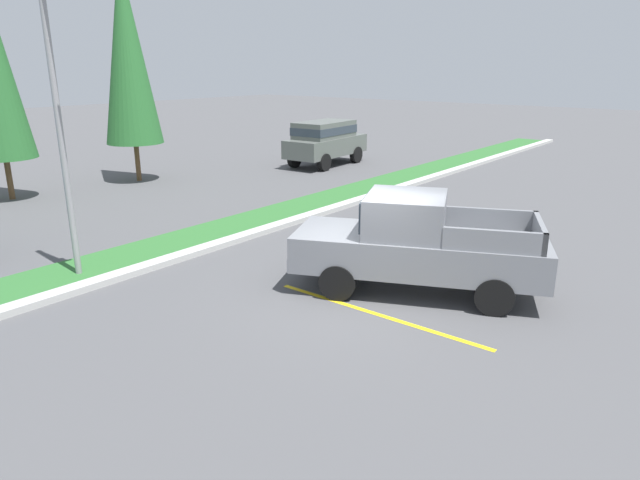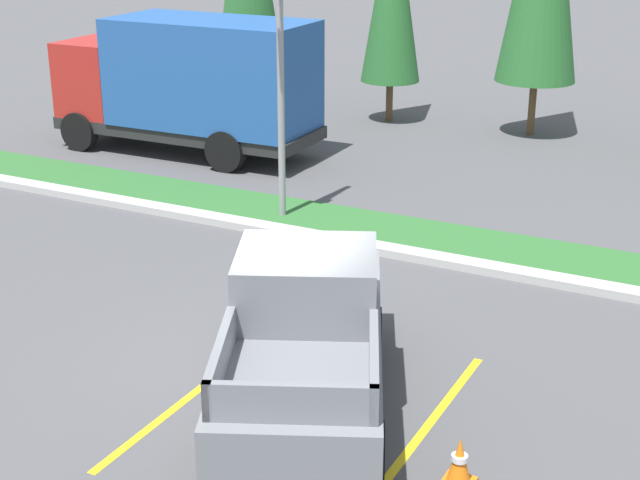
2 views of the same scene
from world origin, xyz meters
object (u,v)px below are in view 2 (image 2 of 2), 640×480
Objects in this scene: street_light at (276,43)px; traffic_cone at (459,462)px; pickup_truck_main at (306,337)px; cargo_truck_distant at (190,81)px.

street_light is 10.02m from traffic_cone.
street_light is at bearing 122.38° from pickup_truck_main.
street_light reaches higher than cargo_truck_distant.
pickup_truck_main is 0.90× the size of street_light.
pickup_truck_main is 9.21× the size of traffic_cone.
pickup_truck_main is at bearing 163.91° from traffic_cone.
pickup_truck_main reaches higher than traffic_cone.
cargo_truck_distant is 1.12× the size of street_light.
street_light reaches higher than pickup_truck_main.
traffic_cone is at bearing -44.17° from cargo_truck_distant.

